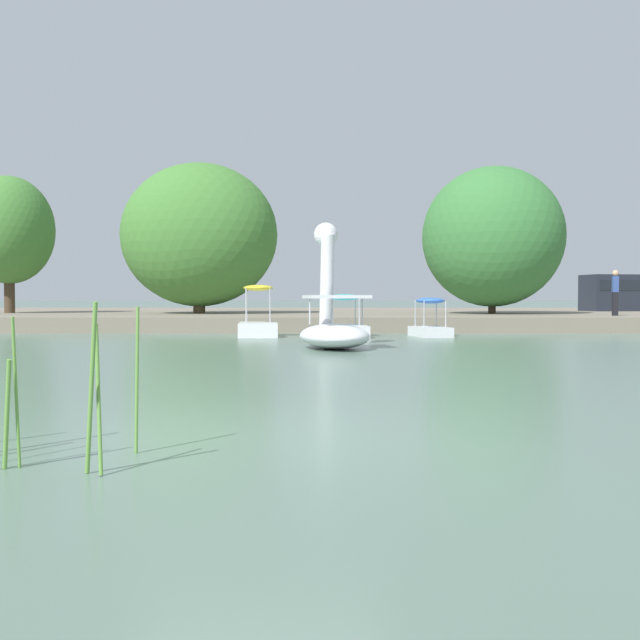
{
  "coord_description": "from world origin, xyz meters",
  "views": [
    {
      "loc": [
        0.66,
        -7.24,
        1.3
      ],
      "look_at": [
        0.42,
        16.22,
        0.6
      ],
      "focal_mm": 43.31,
      "sensor_mm": 36.0,
      "label": 1
    }
  ],
  "objects": [
    {
      "name": "tree_willow_near_path",
      "position": [
        -5.17,
        27.62,
        4.1
      ],
      "size": [
        7.88,
        6.85,
        6.78
      ],
      "color": "brown",
      "rests_on": "shore_bank_far"
    },
    {
      "name": "pedal_boat_cyan",
      "position": [
        1.2,
        17.96,
        0.41
      ],
      "size": [
        1.6,
        2.46,
        1.39
      ],
      "color": "white",
      "rests_on": "ground_plane"
    },
    {
      "name": "shore_bank_far",
      "position": [
        0.0,
        33.34,
        0.28
      ],
      "size": [
        115.43,
        25.84,
        0.56
      ],
      "primitive_type": "cube",
      "color": "slate",
      "rests_on": "ground_plane"
    },
    {
      "name": "person_on_path",
      "position": [
        12.06,
        23.43,
        1.55
      ],
      "size": [
        0.24,
        0.24,
        1.81
      ],
      "color": "black",
      "rests_on": "shore_bank_far"
    },
    {
      "name": "tree_willow_overhanging",
      "position": [
        7.96,
        27.07,
        3.97
      ],
      "size": [
        8.67,
        8.72,
        6.51
      ],
      "color": "#423323",
      "rests_on": "shore_bank_far"
    },
    {
      "name": "parked_van",
      "position": [
        16.67,
        33.92,
        1.6
      ],
      "size": [
        5.07,
        2.75,
        1.92
      ],
      "color": "#1E232D",
      "rests_on": "shore_bank_far"
    },
    {
      "name": "pedal_boat_yellow",
      "position": [
        -1.63,
        18.12,
        0.42
      ],
      "size": [
        1.43,
        2.34,
        1.7
      ],
      "color": "white",
      "rests_on": "ground_plane"
    },
    {
      "name": "pedal_boat_blue",
      "position": [
        4.04,
        18.17,
        0.44
      ],
      "size": [
        1.33,
        1.96,
        1.28
      ],
      "color": "white",
      "rests_on": "ground_plane"
    },
    {
      "name": "swan_boat",
      "position": [
        0.79,
        12.41,
        0.68
      ],
      "size": [
        2.25,
        3.24,
        3.28
      ],
      "color": "white",
      "rests_on": "ground_plane"
    },
    {
      "name": "ground_plane",
      "position": [
        0.0,
        0.0,
        0.0
      ],
      "size": [
        551.66,
        551.66,
        0.0
      ],
      "primitive_type": "plane",
      "color": "#567060"
    },
    {
      "name": "tree_broadleaf_behind_dock",
      "position": [
        -14.11,
        28.36,
        4.39
      ],
      "size": [
        5.39,
        5.52,
        6.34
      ],
      "color": "#423323",
      "rests_on": "shore_bank_far"
    }
  ]
}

